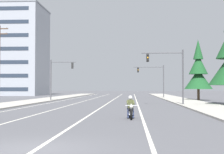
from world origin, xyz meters
name	(u,v)px	position (x,y,z in m)	size (l,w,h in m)	color
ground_plane	(32,149)	(0.00, 0.00, 0.00)	(400.00, 400.00, 0.00)	#515156
lane_stripe_center	(113,100)	(0.17, 45.00, 0.00)	(0.16, 100.00, 0.01)	beige
lane_stripe_left	(89,100)	(-3.78, 45.00, 0.00)	(0.16, 100.00, 0.01)	beige
lane_stripe_right	(136,100)	(3.87, 45.00, 0.00)	(0.16, 100.00, 0.01)	beige
lane_stripe_far_left	(68,100)	(-7.38, 45.00, 0.00)	(0.16, 100.00, 0.01)	beige
sidewalk_kerb_right	(182,101)	(10.57, 40.00, 0.07)	(4.40, 110.00, 0.14)	#ADA89E
sidewalk_kerb_left	(40,100)	(-10.57, 40.00, 0.07)	(4.40, 110.00, 0.14)	#ADA89E
motorcycle_with_rider	(131,109)	(3.11, 10.90, 0.59)	(0.70, 2.19, 1.46)	black
traffic_signal_near_right	(171,69)	(7.54, 27.52, 4.09)	(4.69, 0.43, 6.20)	#47474C
traffic_signal_near_left	(58,74)	(-7.98, 40.36, 4.04)	(3.95, 0.38, 6.20)	#47474C
traffic_signal_mid_right	(155,76)	(7.48, 53.93, 4.15)	(5.74, 0.57, 6.20)	#47474C
conifer_tree_right_verge_far	(198,72)	(13.51, 42.97, 4.35)	(4.31, 4.31, 9.49)	#4C3828
apartment_building_far_left_block	(5,51)	(-29.82, 76.10, 11.49)	(20.45, 14.90, 22.97)	#999EA8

